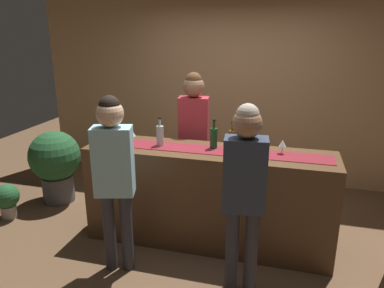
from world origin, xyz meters
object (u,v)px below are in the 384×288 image
potted_plant_tall (55,162)px  potted_plant_small (7,199)px  wine_bottle_clear (160,135)px  customer_sipping (245,182)px  wine_bottle_amber (232,140)px  customer_browsing (114,168)px  bartender (194,129)px  wine_bottle_green (214,138)px  wine_glass_near_customer (132,134)px  wine_glass_mid_counter (283,144)px

potted_plant_tall → potted_plant_small: (-0.31, -0.57, -0.30)m
wine_bottle_clear → customer_sipping: customer_sipping is taller
wine_bottle_amber → potted_plant_small: wine_bottle_amber is taller
customer_browsing → bartender: bearing=57.1°
bartender → customer_sipping: 1.47m
customer_sipping → potted_plant_small: bearing=163.0°
customer_browsing → potted_plant_tall: bearing=126.1°
wine_bottle_amber → bartender: bearing=134.0°
wine_bottle_green → customer_sipping: 0.86m
wine_bottle_clear → customer_browsing: bearing=-104.7°
wine_glass_near_customer → bartender: bartender is taller
wine_bottle_clear → potted_plant_small: size_ratio=0.71×
wine_bottle_clear → potted_plant_tall: size_ratio=0.32×
wine_glass_mid_counter → potted_plant_tall: (-2.82, 0.36, -0.58)m
customer_browsing → potted_plant_tall: size_ratio=1.75×
customer_sipping → potted_plant_tall: (-2.56, 1.11, -0.47)m
wine_glass_mid_counter → customer_browsing: customer_browsing is taller
bartender → wine_glass_near_customer: bearing=40.3°
wine_bottle_clear → bartender: (0.21, 0.57, -0.07)m
customer_sipping → bartender: bearing=114.6°
potted_plant_tall → wine_bottle_clear: bearing=-14.7°
bartender → potted_plant_tall: bearing=-2.9°
customer_browsing → potted_plant_tall: (-1.42, 1.11, -0.47)m
potted_plant_small → customer_sipping: bearing=-10.7°
wine_glass_near_customer → wine_bottle_amber: bearing=0.7°
potted_plant_small → potted_plant_tall: bearing=61.5°
wine_bottle_green → potted_plant_tall: (-2.15, 0.36, -0.59)m
wine_bottle_clear → customer_sipping: 1.19m
bartender → potted_plant_small: 2.38m
wine_bottle_green → wine_glass_near_customer: wine_bottle_green is taller
wine_bottle_green → wine_bottle_amber: 0.20m
wine_bottle_amber → bartender: (-0.54, 0.56, -0.07)m
wine_bottle_green → bartender: bartender is taller
customer_browsing → customer_sipping: bearing=-15.5°
wine_bottle_green → potted_plant_tall: size_ratio=0.32×
wine_bottle_green → wine_bottle_amber: size_ratio=1.00×
bartender → potted_plant_tall: bartender is taller
wine_bottle_amber → potted_plant_small: size_ratio=0.71×
wine_glass_near_customer → customer_sipping: bearing=-28.4°
wine_bottle_green → wine_bottle_amber: (0.19, -0.04, 0.00)m
customer_sipping → wine_glass_mid_counter: bearing=64.1°
wine_bottle_green → wine_bottle_clear: same height
bartender → customer_sipping: size_ratio=1.05×
wine_bottle_green → bartender: 0.62m
customer_sipping → wine_bottle_clear: bearing=138.0°
wine_glass_near_customer → potted_plant_small: (-1.60, -0.15, -0.88)m
wine_glass_near_customer → customer_sipping: size_ratio=0.09×
wine_bottle_clear → wine_glass_near_customer: (-0.31, -0.00, -0.01)m
wine_bottle_amber → customer_sipping: 0.74m
wine_bottle_amber → potted_plant_small: (-2.65, -0.16, -0.89)m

